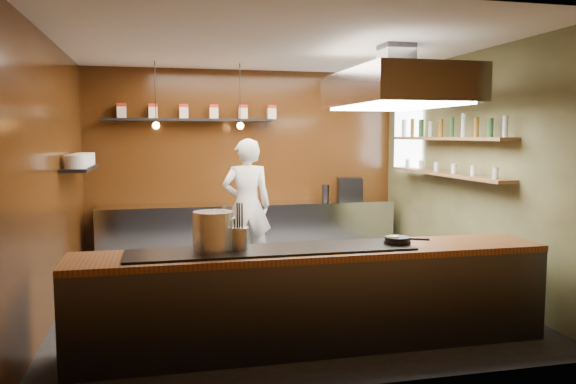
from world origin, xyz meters
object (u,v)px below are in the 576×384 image
object	(u,v)px
espresso_machine	(350,189)
chef	(247,206)
stockpot_large	(213,231)
extractor_hood	(396,88)
stockpot_small	(218,234)

from	to	relation	value
espresso_machine	chef	world-z (taller)	chef
stockpot_large	espresso_machine	world-z (taller)	stockpot_large
extractor_hood	stockpot_small	distance (m)	2.84
extractor_hood	espresso_machine	distance (m)	2.90
stockpot_small	chef	distance (m)	3.04
stockpot_large	chef	world-z (taller)	chef
extractor_hood	chef	world-z (taller)	extractor_hood
extractor_hood	stockpot_small	size ratio (longest dim) A/B	6.46
extractor_hood	espresso_machine	xyz separation A→B (m)	(0.34, 2.51, -1.41)
extractor_hood	chef	bearing A→B (deg)	128.83
extractor_hood	stockpot_small	world-z (taller)	extractor_hood
stockpot_small	chef	bearing A→B (deg)	76.30
extractor_hood	chef	size ratio (longest dim) A/B	1.04
stockpot_large	chef	bearing A→B (deg)	75.48
extractor_hood	chef	xyz separation A→B (m)	(-1.46, 1.81, -1.55)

